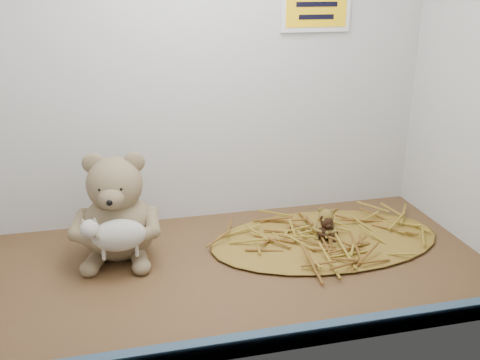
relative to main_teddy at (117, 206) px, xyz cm
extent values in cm
cube|color=#452E18|center=(22.45, -11.99, -12.60)|extent=(120.00, 60.00, 0.40)
cube|color=silver|center=(22.45, 18.01, 32.40)|extent=(120.00, 0.40, 90.00)
cube|color=#384D6C|center=(22.45, -40.79, -10.80)|extent=(119.28, 2.20, 3.60)
ellipsoid|color=brown|center=(49.45, -4.21, -12.04)|extent=(57.85, 33.59, 1.12)
cube|color=#F3B70C|center=(52.45, 17.41, 42.40)|extent=(16.00, 1.20, 11.00)
camera|label=1|loc=(1.35, -114.74, 47.94)|focal=40.00mm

